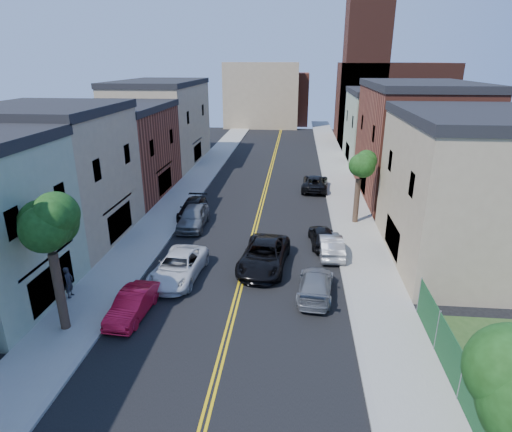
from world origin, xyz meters
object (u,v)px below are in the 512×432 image
(pedestrian_left, at_px, (69,282))
(black_suv_lane, at_px, (264,255))
(silver_car_right, at_px, (330,245))
(black_car_left, at_px, (193,208))
(black_car_right, at_px, (322,236))
(grey_car_left, at_px, (193,217))
(grey_car_right, at_px, (315,284))
(dark_car_right_far, at_px, (315,183))
(white_pickup, at_px, (178,267))
(red_sedan, at_px, (133,304))

(pedestrian_left, bearing_deg, black_suv_lane, -69.78)
(silver_car_right, xyz_separation_m, pedestrian_left, (-14.60, -7.12, 0.33))
(black_car_left, height_order, black_car_right, black_car_right)
(grey_car_left, distance_m, black_car_right, 10.25)
(grey_car_right, xyz_separation_m, dark_car_right_far, (0.67, 20.69, 0.08))
(black_car_right, distance_m, black_suv_lane, 5.40)
(white_pickup, distance_m, silver_car_right, 10.21)
(black_car_left, height_order, dark_car_right_far, dark_car_right_far)
(white_pickup, distance_m, grey_car_left, 8.42)
(white_pickup, xyz_separation_m, pedestrian_left, (-5.30, -2.90, 0.28))
(black_car_left, xyz_separation_m, silver_car_right, (11.00, -6.53, 0.02))
(grey_car_right, relative_size, black_car_right, 1.12)
(black_car_left, bearing_deg, grey_car_right, -51.41)
(black_car_left, distance_m, black_suv_lane, 11.10)
(black_car_right, relative_size, silver_car_right, 0.95)
(black_suv_lane, bearing_deg, pedestrian_left, -149.38)
(grey_car_left, bearing_deg, silver_car_right, -23.01)
(silver_car_right, bearing_deg, grey_car_left, -24.15)
(black_car_right, bearing_deg, dark_car_right_far, -94.91)
(pedestrian_left, bearing_deg, red_sedan, -112.22)
(silver_car_right, height_order, dark_car_right_far, dark_car_right_far)
(black_car_left, relative_size, dark_car_right_far, 0.88)
(grey_car_right, relative_size, silver_car_right, 1.06)
(white_pickup, bearing_deg, silver_car_right, 28.64)
(dark_car_right_far, bearing_deg, white_pickup, 69.88)
(black_car_right, distance_m, dark_car_right_far, 13.78)
(grey_car_left, bearing_deg, black_car_right, -16.25)
(dark_car_right_far, height_order, black_suv_lane, black_suv_lane)
(grey_car_right, height_order, black_car_right, black_car_right)
(white_pickup, relative_size, black_car_right, 1.33)
(grey_car_left, distance_m, silver_car_right, 11.16)
(red_sedan, distance_m, white_pickup, 4.36)
(red_sedan, bearing_deg, black_car_right, 48.56)
(dark_car_right_far, bearing_deg, pedestrian_left, 61.97)
(red_sedan, xyz_separation_m, white_pickup, (1.26, 4.17, 0.09))
(black_car_left, xyz_separation_m, black_car_right, (10.54, -5.05, 0.01))
(black_car_left, xyz_separation_m, black_suv_lane, (6.70, -8.85, 0.14))
(grey_car_left, distance_m, dark_car_right_far, 14.88)
(black_car_right, xyz_separation_m, dark_car_right_far, (-0.04, 13.78, 0.05))
(silver_car_right, distance_m, pedestrian_left, 16.25)
(black_car_right, bearing_deg, red_sedan, 39.27)
(silver_car_right, height_order, pedestrian_left, pedestrian_left)
(grey_car_right, relative_size, pedestrian_left, 2.59)
(black_car_left, relative_size, grey_car_right, 1.03)
(grey_car_right, relative_size, black_suv_lane, 0.77)
(white_pickup, bearing_deg, pedestrian_left, -147.12)
(red_sedan, height_order, pedestrian_left, pedestrian_left)
(black_car_right, distance_m, silver_car_right, 1.55)
(black_suv_lane, bearing_deg, black_car_right, 50.41)
(red_sedan, relative_size, silver_car_right, 0.94)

